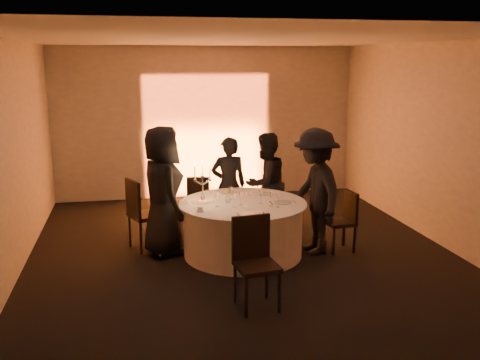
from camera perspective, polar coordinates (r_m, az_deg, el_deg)
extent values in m
plane|color=black|center=(7.75, 0.30, -7.91)|extent=(7.00, 7.00, 0.00)
plane|color=white|center=(7.26, 0.33, 14.83)|extent=(7.00, 7.00, 0.00)
plane|color=#ADA8A0|center=(10.77, -3.60, 6.12)|extent=(7.00, 0.00, 7.00)
plane|color=#ADA8A0|center=(4.09, 10.66, -5.00)|extent=(7.00, 0.00, 7.00)
plane|color=#ADA8A0|center=(7.35, -23.21, 2.04)|extent=(0.00, 7.00, 7.00)
plane|color=#ADA8A0|center=(8.50, 20.54, 3.58)|extent=(0.00, 7.00, 7.00)
cube|color=black|center=(10.75, -3.26, -1.76)|extent=(0.25, 0.12, 0.10)
cylinder|color=black|center=(7.75, 0.30, -7.81)|extent=(0.60, 0.60, 0.03)
cylinder|color=black|center=(7.63, 0.31, -5.28)|extent=(0.20, 0.20, 0.75)
cylinder|color=white|center=(7.63, 0.31, -5.28)|extent=(1.68, 1.68, 0.75)
cylinder|color=white|center=(7.52, 0.31, -2.48)|extent=(1.80, 1.80, 0.02)
cube|color=black|center=(7.96, -9.88, -3.72)|extent=(0.60, 0.60, 0.05)
cube|color=black|center=(7.80, -11.35, -1.93)|extent=(0.21, 0.44, 0.53)
cylinder|color=black|center=(7.94, -7.91, -5.63)|extent=(0.04, 0.04, 0.49)
cylinder|color=black|center=(8.28, -9.13, -4.90)|extent=(0.04, 0.04, 0.49)
cylinder|color=black|center=(7.79, -10.53, -6.11)|extent=(0.04, 0.04, 0.49)
cylinder|color=black|center=(8.14, -11.66, -5.34)|extent=(0.04, 0.04, 0.49)
cube|color=black|center=(9.07, -4.35, -2.19)|extent=(0.45, 0.45, 0.05)
cube|color=black|center=(8.85, -4.51, -1.03)|extent=(0.37, 0.13, 0.42)
cylinder|color=black|center=(9.26, -3.24, -3.19)|extent=(0.04, 0.04, 0.40)
cylinder|color=black|center=(9.30, -5.19, -3.16)|extent=(0.04, 0.04, 0.40)
cylinder|color=black|center=(8.96, -3.45, -3.74)|extent=(0.04, 0.04, 0.40)
cylinder|color=black|center=(8.99, -5.46, -3.71)|extent=(0.04, 0.04, 0.40)
cube|color=black|center=(9.20, 2.72, -1.85)|extent=(0.51, 0.51, 0.05)
cube|color=black|center=(9.01, 3.44, -0.60)|extent=(0.36, 0.20, 0.44)
cylinder|color=black|center=(9.48, 2.84, -2.76)|extent=(0.04, 0.04, 0.41)
cylinder|color=black|center=(9.28, 1.27, -3.08)|extent=(0.04, 0.04, 0.41)
cylinder|color=black|center=(9.24, 4.15, -3.19)|extent=(0.04, 0.04, 0.41)
cylinder|color=black|center=(9.03, 2.57, -3.54)|extent=(0.04, 0.04, 0.41)
cube|color=black|center=(7.91, 10.56, -4.50)|extent=(0.41, 0.41, 0.05)
cube|color=black|center=(7.93, 11.74, -2.74)|extent=(0.07, 0.38, 0.44)
cylinder|color=black|center=(8.05, 8.92, -5.74)|extent=(0.04, 0.04, 0.41)
cylinder|color=black|center=(7.77, 9.96, -6.46)|extent=(0.04, 0.04, 0.41)
cylinder|color=black|center=(8.19, 11.01, -5.50)|extent=(0.04, 0.04, 0.41)
cylinder|color=black|center=(7.91, 12.10, -6.19)|extent=(0.04, 0.04, 0.41)
cube|color=black|center=(6.00, 1.82, -9.20)|extent=(0.50, 0.50, 0.05)
cube|color=black|center=(6.08, 1.16, -6.09)|extent=(0.45, 0.09, 0.51)
cylinder|color=black|center=(5.87, 0.66, -12.37)|extent=(0.04, 0.04, 0.48)
cylinder|color=black|center=(6.00, 4.22, -11.84)|extent=(0.04, 0.04, 0.48)
cylinder|color=black|center=(6.21, -0.53, -10.94)|extent=(0.04, 0.04, 0.48)
cylinder|color=black|center=(6.33, 2.85, -10.48)|extent=(0.04, 0.04, 0.48)
imported|color=black|center=(7.62, -8.27, -1.16)|extent=(0.80, 1.02, 1.84)
imported|color=black|center=(8.54, -1.22, -0.53)|extent=(0.57, 0.37, 1.55)
imported|color=black|center=(8.54, 2.73, -0.33)|extent=(0.99, 0.93, 1.61)
imported|color=black|center=(7.66, 8.01, -1.22)|extent=(0.79, 1.23, 1.81)
cylinder|color=white|center=(7.56, -4.18, -2.31)|extent=(0.28, 0.28, 0.01)
cube|color=silver|center=(7.54, -5.46, -2.38)|extent=(0.01, 0.17, 0.01)
cube|color=silver|center=(7.58, -2.91, -2.25)|extent=(0.02, 0.17, 0.01)
cylinder|color=white|center=(8.03, -1.29, -1.38)|extent=(0.26, 0.26, 0.01)
cube|color=silver|center=(8.00, -2.49, -1.45)|extent=(0.02, 0.17, 0.01)
cube|color=silver|center=(8.06, -0.10, -1.33)|extent=(0.02, 0.17, 0.01)
sphere|color=yellow|center=(8.02, -1.29, -1.09)|extent=(0.07, 0.07, 0.07)
cylinder|color=white|center=(7.97, 2.20, -1.48)|extent=(0.26, 0.26, 0.01)
cube|color=silver|center=(7.94, 1.01, -1.55)|extent=(0.02, 0.17, 0.01)
cube|color=silver|center=(8.02, 3.38, -1.43)|extent=(0.01, 0.17, 0.01)
cylinder|color=white|center=(7.52, 4.59, -2.39)|extent=(0.25, 0.25, 0.01)
cube|color=silver|center=(7.47, 3.34, -2.47)|extent=(0.02, 0.17, 0.01)
cube|color=silver|center=(7.57, 5.83, -2.33)|extent=(0.01, 0.17, 0.01)
cylinder|color=white|center=(6.92, 1.24, -3.69)|extent=(0.27, 0.27, 0.01)
cube|color=silver|center=(6.88, -0.15, -3.78)|extent=(0.02, 0.17, 0.01)
cube|color=silver|center=(6.96, 2.60, -3.62)|extent=(0.02, 0.17, 0.01)
cylinder|color=white|center=(7.10, -4.27, -3.31)|extent=(0.11, 0.11, 0.01)
cylinder|color=white|center=(7.09, -4.28, -3.05)|extent=(0.07, 0.07, 0.06)
cylinder|color=silver|center=(7.55, -3.99, -2.30)|extent=(0.12, 0.12, 0.02)
sphere|color=silver|center=(7.54, -4.00, -1.88)|extent=(0.07, 0.07, 0.07)
cylinder|color=silver|center=(7.51, -4.01, -0.97)|extent=(0.02, 0.02, 0.32)
cylinder|color=silver|center=(7.47, -4.03, 0.33)|extent=(0.05, 0.05, 0.03)
cylinder|color=white|center=(7.45, -4.05, 1.15)|extent=(0.02, 0.02, 0.21)
cone|color=yellow|center=(7.42, -4.06, 2.08)|extent=(0.02, 0.02, 0.03)
cylinder|color=silver|center=(7.48, -4.42, -0.29)|extent=(0.12, 0.02, 0.08)
cylinder|color=silver|center=(7.47, -4.82, -0.06)|extent=(0.05, 0.05, 0.03)
cylinder|color=white|center=(7.44, -4.83, 0.76)|extent=(0.02, 0.02, 0.21)
cone|color=yellow|center=(7.42, -4.85, 1.69)|extent=(0.02, 0.02, 0.03)
cylinder|color=silver|center=(7.49, -3.63, -0.25)|extent=(0.12, 0.02, 0.08)
cylinder|color=silver|center=(7.49, -3.24, 0.01)|extent=(0.05, 0.05, 0.03)
cylinder|color=white|center=(7.47, -3.25, 0.83)|extent=(0.02, 0.02, 0.21)
cone|color=yellow|center=(7.45, -3.26, 1.75)|extent=(0.02, 0.02, 0.03)
cylinder|color=white|center=(7.31, -2.47, -2.84)|extent=(0.06, 0.06, 0.01)
cylinder|color=white|center=(7.29, -2.47, -2.45)|extent=(0.01, 0.01, 0.10)
cone|color=white|center=(7.27, -2.48, -1.76)|extent=(0.07, 0.07, 0.09)
cylinder|color=white|center=(7.38, 0.06, -2.66)|extent=(0.06, 0.06, 0.01)
cylinder|color=white|center=(7.37, 0.06, -2.27)|extent=(0.01, 0.01, 0.10)
cone|color=white|center=(7.35, 0.06, -1.60)|extent=(0.07, 0.07, 0.09)
cylinder|color=white|center=(7.46, 2.23, -2.52)|extent=(0.06, 0.06, 0.01)
cylinder|color=white|center=(7.45, 2.23, -2.13)|extent=(0.01, 0.01, 0.10)
cone|color=white|center=(7.42, 2.24, -1.46)|extent=(0.07, 0.07, 0.09)
cylinder|color=white|center=(7.65, -1.04, -2.11)|extent=(0.06, 0.06, 0.01)
cylinder|color=white|center=(7.64, -1.04, -1.73)|extent=(0.01, 0.01, 0.10)
cone|color=white|center=(7.62, -1.04, -1.08)|extent=(0.07, 0.07, 0.09)
cylinder|color=white|center=(7.34, 3.32, -2.77)|extent=(0.06, 0.06, 0.01)
cylinder|color=white|center=(7.33, 3.33, -2.38)|extent=(0.01, 0.01, 0.10)
cone|color=white|center=(7.31, 3.33, -1.70)|extent=(0.07, 0.07, 0.09)
cylinder|color=white|center=(7.28, -0.60, -2.89)|extent=(0.06, 0.06, 0.01)
cylinder|color=white|center=(7.27, -0.60, -2.49)|extent=(0.01, 0.01, 0.10)
cone|color=white|center=(7.24, -0.60, -1.81)|extent=(0.07, 0.07, 0.09)
cylinder|color=white|center=(7.29, 4.08, -2.90)|extent=(0.06, 0.06, 0.01)
cylinder|color=white|center=(7.27, 4.09, -2.51)|extent=(0.01, 0.01, 0.10)
cone|color=white|center=(7.25, 4.10, -1.82)|extent=(0.07, 0.07, 0.09)
cylinder|color=white|center=(7.36, 0.65, -2.72)|extent=(0.06, 0.06, 0.01)
cylinder|color=white|center=(7.34, 0.65, -2.33)|extent=(0.01, 0.01, 0.10)
cone|color=white|center=(7.32, 0.65, -1.65)|extent=(0.07, 0.07, 0.09)
cylinder|color=white|center=(7.76, -2.50, -1.60)|extent=(0.07, 0.07, 0.09)
cylinder|color=white|center=(7.50, -1.29, -2.09)|extent=(0.07, 0.07, 0.09)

